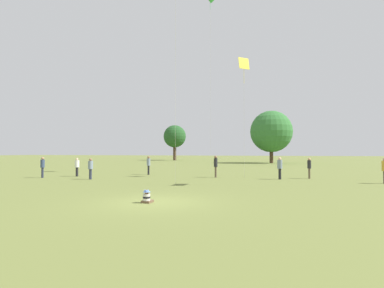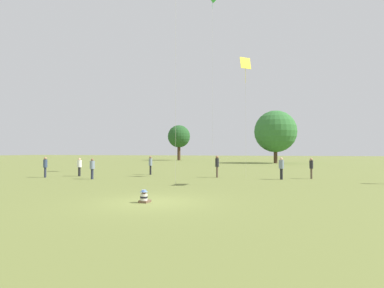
{
  "view_description": "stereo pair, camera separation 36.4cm",
  "coord_description": "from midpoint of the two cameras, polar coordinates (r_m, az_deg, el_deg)",
  "views": [
    {
      "loc": [
        4.99,
        -12.2,
        2.2
      ],
      "look_at": [
        -0.09,
        6.35,
        2.69
      ],
      "focal_mm": 28.0,
      "sensor_mm": 36.0,
      "label": 1
    },
    {
      "loc": [
        5.34,
        -12.1,
        2.2
      ],
      "look_at": [
        -0.09,
        6.35,
        2.69
      ],
      "focal_mm": 28.0,
      "sensor_mm": 36.0,
      "label": 2
    }
  ],
  "objects": [
    {
      "name": "ground_plane",
      "position": [
        13.38,
        -7.77,
        -10.9
      ],
      "size": [
        300.0,
        300.0,
        0.0
      ],
      "primitive_type": "plane",
      "color": "olive"
    },
    {
      "name": "seated_toddler",
      "position": [
        13.21,
        -9.41,
        -10.0
      ],
      "size": [
        0.42,
        0.51,
        0.56
      ],
      "rotation": [
        0.0,
        0.0,
        -0.06
      ],
      "color": "brown",
      "rests_on": "ground"
    },
    {
      "name": "person_standing_0",
      "position": [
        25.51,
        4.12,
        -3.84
      ],
      "size": [
        0.42,
        0.42,
        1.85
      ],
      "rotation": [
        0.0,
        0.0,
        5.23
      ],
      "color": "brown",
      "rests_on": "ground"
    },
    {
      "name": "person_standing_1",
      "position": [
        28.17,
        -26.92,
        -3.63
      ],
      "size": [
        0.45,
        0.45,
        1.74
      ],
      "rotation": [
        0.0,
        0.0,
        1.0
      ],
      "color": "#282D42",
      "rests_on": "ground"
    },
    {
      "name": "person_standing_2",
      "position": [
        25.12,
        -19.17,
        -4.15
      ],
      "size": [
        0.52,
        0.52,
        1.66
      ],
      "rotation": [
        0.0,
        0.0,
        5.35
      ],
      "color": "#282D42",
      "rests_on": "ground"
    },
    {
      "name": "person_standing_3",
      "position": [
        28.51,
        -21.4,
        -3.83
      ],
      "size": [
        0.54,
        0.54,
        1.64
      ],
      "rotation": [
        0.0,
        0.0,
        4.1
      ],
      "color": "black",
      "rests_on": "ground"
    },
    {
      "name": "person_standing_4",
      "position": [
        26.1,
        21.06,
        -3.92
      ],
      "size": [
        0.4,
        0.4,
        1.69
      ],
      "rotation": [
        0.0,
        0.0,
        0.64
      ],
      "color": "brown",
      "rests_on": "ground"
    },
    {
      "name": "person_standing_5",
      "position": [
        24.69,
        15.97,
        -4.11
      ],
      "size": [
        0.45,
        0.45,
        1.74
      ],
      "rotation": [
        0.0,
        0.0,
        4.88
      ],
      "color": "black",
      "rests_on": "ground"
    },
    {
      "name": "person_standing_6",
      "position": [
        28.78,
        -8.64,
        -3.69
      ],
      "size": [
        0.41,
        0.41,
        1.76
      ],
      "rotation": [
        0.0,
        0.0,
        5.0
      ],
      "color": "black",
      "rests_on": "ground"
    },
    {
      "name": "kite_0",
      "position": [
        26.67,
        9.47,
        14.33
      ],
      "size": [
        0.91,
        0.8,
        10.22
      ],
      "rotation": [
        0.0,
        0.0,
        6.19
      ],
      "color": "yellow",
      "rests_on": "ground"
    },
    {
      "name": "kite_2",
      "position": [
        34.36,
        3.15,
        24.5
      ],
      "size": [
        1.11,
        1.14,
        18.6
      ],
      "rotation": [
        0.0,
        0.0,
        1.47
      ],
      "color": "green",
      "rests_on": "ground"
    },
    {
      "name": "distant_tree_0",
      "position": [
        59.08,
        14.69,
        2.31
      ],
      "size": [
        7.94,
        7.94,
        10.01
      ],
      "color": "#473323",
      "rests_on": "ground"
    },
    {
      "name": "distant_tree_1",
      "position": [
        75.87,
        -3.45,
        1.43
      ],
      "size": [
        5.66,
        5.66,
        8.89
      ],
      "color": "#473323",
      "rests_on": "ground"
    }
  ]
}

